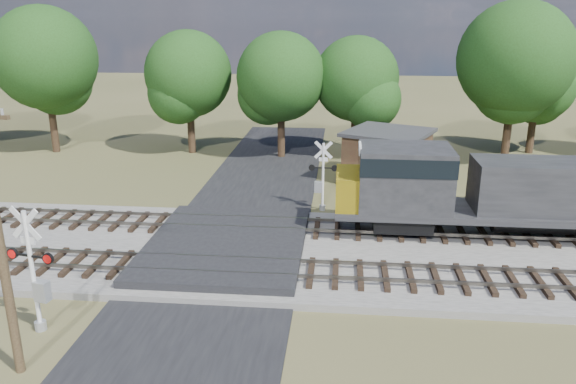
# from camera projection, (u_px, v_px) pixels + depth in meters

# --- Properties ---
(ground) EXTENTS (160.00, 160.00, 0.00)m
(ground) POSITION_uv_depth(u_px,v_px,m) (225.00, 257.00, 25.20)
(ground) COLOR #434625
(ground) RESTS_ON ground
(ballast_bed) EXTENTS (140.00, 10.00, 0.30)m
(ballast_bed) POSITION_uv_depth(u_px,v_px,m) (450.00, 258.00, 24.70)
(ballast_bed) COLOR gray
(ballast_bed) RESTS_ON ground
(road) EXTENTS (7.00, 60.00, 0.08)m
(road) POSITION_uv_depth(u_px,v_px,m) (225.00, 256.00, 25.18)
(road) COLOR black
(road) RESTS_ON ground
(crossing_panel) EXTENTS (7.00, 9.00, 0.62)m
(crossing_panel) POSITION_uv_depth(u_px,v_px,m) (227.00, 246.00, 25.58)
(crossing_panel) COLOR #262628
(crossing_panel) RESTS_ON ground
(track_near) EXTENTS (140.00, 2.60, 0.33)m
(track_near) POSITION_uv_depth(u_px,v_px,m) (289.00, 271.00, 22.88)
(track_near) COLOR black
(track_near) RESTS_ON ballast_bed
(track_far) EXTENTS (140.00, 2.60, 0.33)m
(track_far) POSITION_uv_depth(u_px,v_px,m) (299.00, 227.00, 27.63)
(track_far) COLOR black
(track_far) RESTS_ON ballast_bed
(crossing_signal_near) EXTENTS (1.80, 0.50, 4.49)m
(crossing_signal_near) POSITION_uv_depth(u_px,v_px,m) (36.00, 281.00, 18.80)
(crossing_signal_near) COLOR silver
(crossing_signal_near) RESTS_ON ground
(crossing_signal_far) EXTENTS (1.58, 0.34, 3.93)m
(crossing_signal_far) POSITION_uv_depth(u_px,v_px,m) (321.00, 182.00, 30.77)
(crossing_signal_far) COLOR silver
(crossing_signal_far) RESTS_ON ground
(equipment_shed) EXTENTS (6.53, 6.53, 3.36)m
(equipment_shed) POSITION_uv_depth(u_px,v_px,m) (387.00, 156.00, 36.12)
(equipment_shed) COLOR #462A1E
(equipment_shed) RESTS_ON ground
(treeline) EXTENTS (79.76, 11.55, 11.63)m
(treeline) POSITION_uv_depth(u_px,v_px,m) (333.00, 66.00, 41.60)
(treeline) COLOR black
(treeline) RESTS_ON ground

